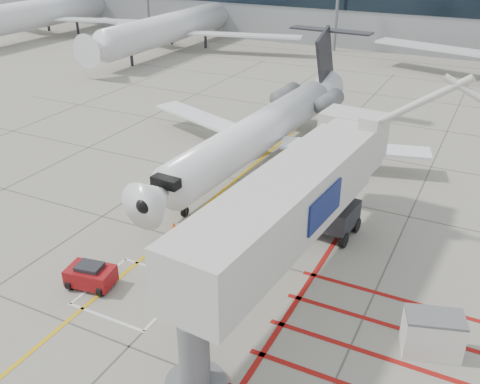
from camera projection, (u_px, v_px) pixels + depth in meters
The scene contains 9 objects.
ground_plane at pixel (182, 292), 24.74m from camera, with size 260.00×260.00×0.00m, color gray.
regional_jet at pixel (243, 121), 34.71m from camera, with size 23.02×29.03×7.61m, color white, non-canonical shape.
jet_bridge at pixel (283, 219), 22.99m from camera, with size 9.21×19.44×7.78m, color silver, non-canonical shape.
pushback_tug at pixel (91, 275), 24.88m from camera, with size 2.15×1.34×1.25m, color maroon, non-canonical shape.
baggage_cart at pixel (260, 214), 30.38m from camera, with size 1.64×1.04×1.04m, color #57585C, non-canonical shape.
ground_power_unit at pixel (432, 334), 20.92m from camera, with size 2.23×1.30×1.76m, color silver, non-canonical shape.
cone_nose at pixel (174, 226), 29.75m from camera, with size 0.31×0.31×0.43m, color #F24D0C.
cone_side at pixel (261, 233), 28.97m from camera, with size 0.37×0.37×0.52m, color orange.
bg_aircraft_b at pixel (180, 6), 70.66m from camera, with size 33.17×36.85×11.06m, color silver, non-canonical shape.
Camera 1 is at (11.41, -16.68, 15.25)m, focal length 40.00 mm.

